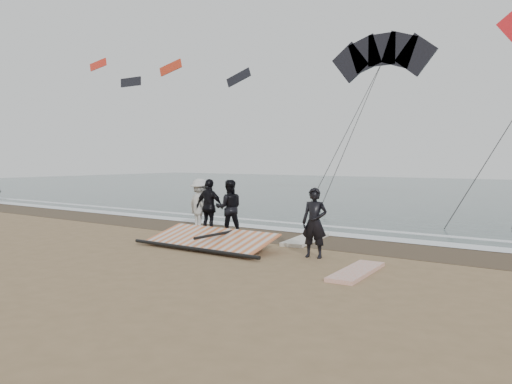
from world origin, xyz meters
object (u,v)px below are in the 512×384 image
board_cream (306,239)px  sail_rig (211,241)px  man_main (314,223)px  board_white (357,272)px

board_cream → sail_rig: 3.19m
man_main → sail_rig: man_main is taller
board_white → sail_rig: (-4.93, 0.70, 0.15)m
board_cream → man_main: bearing=-64.8°
board_cream → sail_rig: (-1.74, -2.67, 0.14)m
man_main → board_cream: bearing=113.8°
man_main → board_cream: (-1.50, 2.27, -0.88)m
man_main → board_white: bearing=-42.7°
board_cream → board_white: bearing=-54.9°
man_main → board_white: 2.20m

